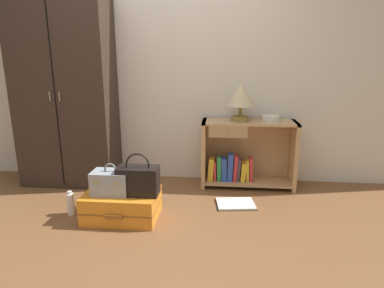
# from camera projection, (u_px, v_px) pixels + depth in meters

# --- Properties ---
(ground_plane) EXTENTS (9.00, 9.00, 0.00)m
(ground_plane) POSITION_uv_depth(u_px,v_px,m) (141.00, 245.00, 2.46)
(ground_plane) COLOR brown
(back_wall) EXTENTS (6.40, 0.10, 2.60)m
(back_wall) POSITION_uv_depth(u_px,v_px,m) (170.00, 62.00, 3.57)
(back_wall) COLOR silver
(back_wall) RESTS_ON ground_plane
(wardrobe) EXTENTS (0.99, 0.47, 1.95)m
(wardrobe) POSITION_uv_depth(u_px,v_px,m) (66.00, 94.00, 3.47)
(wardrobe) COLOR #33261E
(wardrobe) RESTS_ON ground_plane
(bookshelf) EXTENTS (0.97, 0.35, 0.71)m
(bookshelf) POSITION_uv_depth(u_px,v_px,m) (243.00, 155.00, 3.52)
(bookshelf) COLOR tan
(bookshelf) RESTS_ON ground_plane
(table_lamp) EXTENTS (0.27, 0.27, 0.39)m
(table_lamp) POSITION_uv_depth(u_px,v_px,m) (241.00, 96.00, 3.35)
(table_lamp) COLOR olive
(table_lamp) RESTS_ON bookshelf
(bowl) EXTENTS (0.18, 0.18, 0.06)m
(bowl) POSITION_uv_depth(u_px,v_px,m) (270.00, 118.00, 3.41)
(bowl) COLOR silver
(bowl) RESTS_ON bookshelf
(suitcase_large) EXTENTS (0.62, 0.45, 0.24)m
(suitcase_large) POSITION_uv_depth(u_px,v_px,m) (122.00, 205.00, 2.86)
(suitcase_large) COLOR orange
(suitcase_large) RESTS_ON ground_plane
(train_case) EXTENTS (0.31, 0.21, 0.27)m
(train_case) POSITION_uv_depth(u_px,v_px,m) (111.00, 182.00, 2.78)
(train_case) COLOR #8E99A3
(train_case) RESTS_ON suitcase_large
(handbag) EXTENTS (0.34, 0.18, 0.36)m
(handbag) POSITION_uv_depth(u_px,v_px,m) (138.00, 180.00, 2.76)
(handbag) COLOR black
(handbag) RESTS_ON suitcase_large
(bottle) EXTENTS (0.07, 0.07, 0.22)m
(bottle) POSITION_uv_depth(u_px,v_px,m) (71.00, 204.00, 2.91)
(bottle) COLOR white
(bottle) RESTS_ON ground_plane
(open_book_on_floor) EXTENTS (0.39, 0.32, 0.02)m
(open_book_on_floor) POSITION_uv_depth(u_px,v_px,m) (236.00, 204.00, 3.13)
(open_book_on_floor) COLOR white
(open_book_on_floor) RESTS_ON ground_plane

